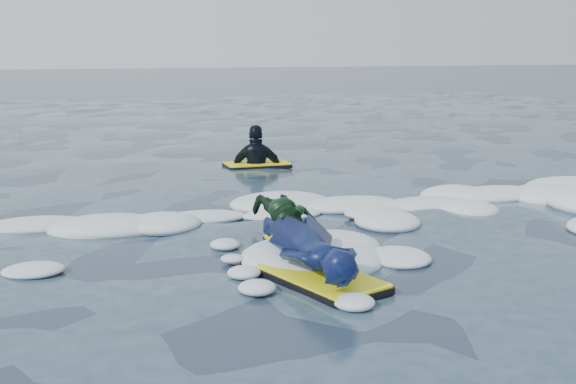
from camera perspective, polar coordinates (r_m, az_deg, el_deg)
The scene contains 5 objects.
ground at distance 6.61m, azimuth -0.27°, elevation -5.12°, with size 120.00×120.00×0.00m, color #162136.
foam_band at distance 7.57m, azimuth -2.51°, elevation -2.99°, with size 12.00×3.10×0.30m, color white, non-canonical shape.
prone_woman_unit at distance 6.00m, azimuth 2.01°, elevation -4.68°, with size 0.94×1.69×0.43m.
prone_child_unit at distance 6.94m, azimuth -0.02°, elevation -2.35°, with size 0.71×1.22×0.45m.
waiting_rider_unit at distance 11.46m, azimuth -2.46°, elevation 1.56°, with size 1.04×0.60×1.53m.
Camera 1 is at (-1.81, -6.07, 1.88)m, focal length 45.00 mm.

